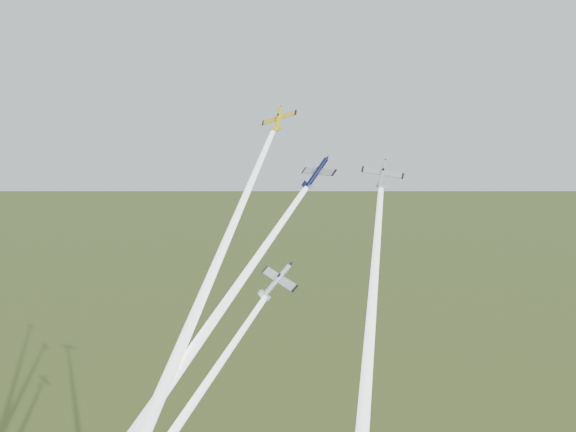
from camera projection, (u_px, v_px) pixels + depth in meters
The scene contains 7 objects.
plane_yellow at pixel (278, 119), 137.26m from camera, with size 7.62×7.56×1.19m, color yellow, non-canonical shape.
smoke_trail_yellow at pixel (203, 295), 117.47m from camera, with size 2.33×2.33×71.39m, color white, non-canonical shape.
plane_navy at pixel (316, 173), 125.65m from camera, with size 8.45×8.38×1.32m, color #0D0F39, non-canonical shape.
smoke_trail_navy at pixel (203, 335), 114.80m from camera, with size 2.33×2.33×61.56m, color white, non-canonical shape.
plane_silver_right at pixel (382, 174), 124.51m from camera, with size 7.37×7.31×1.15m, color silver, non-canonical shape.
smoke_trail_silver_right at pixel (369, 351), 105.64m from camera, with size 2.33×2.33×60.17m, color white, non-canonical shape.
plane_silver_low at pixel (276, 281), 120.18m from camera, with size 8.80×8.73×1.38m, color silver, non-canonical shape.
Camera 1 is at (60.98, -111.96, 109.80)m, focal length 45.00 mm.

